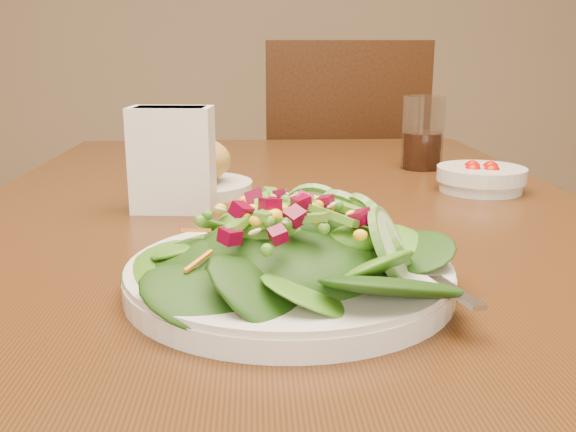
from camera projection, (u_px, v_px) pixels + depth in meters
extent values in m
cube|color=#452510|center=(284.00, 223.00, 0.90)|extent=(0.90, 1.40, 0.04)
cylinder|color=#331608|center=(115.00, 303.00, 1.59)|extent=(0.07, 0.07, 0.71)
cylinder|color=#331608|center=(425.00, 296.00, 1.63)|extent=(0.07, 0.07, 0.71)
cube|color=#331608|center=(337.00, 215.00, 1.99)|extent=(0.47, 0.47, 0.04)
cylinder|color=#331608|center=(385.00, 268.00, 2.25)|extent=(0.04, 0.04, 0.44)
cylinder|color=#331608|center=(274.00, 269.00, 2.23)|extent=(0.04, 0.04, 0.44)
cylinder|color=#331608|center=(409.00, 312.00, 1.87)|extent=(0.04, 0.04, 0.44)
cylinder|color=#331608|center=(275.00, 314.00, 1.86)|extent=(0.04, 0.04, 0.44)
cube|color=#331608|center=(348.00, 137.00, 1.71)|extent=(0.43, 0.04, 0.50)
cylinder|color=silver|center=(289.00, 279.00, 0.60)|extent=(0.30, 0.30, 0.02)
ellipsoid|color=black|center=(289.00, 245.00, 0.59)|extent=(0.21, 0.21, 0.05)
cube|color=silver|center=(435.00, 273.00, 0.57)|extent=(0.05, 0.18, 0.01)
cylinder|color=silver|center=(198.00, 187.00, 0.99)|extent=(0.17, 0.17, 0.02)
ellipsoid|color=olive|center=(197.00, 160.00, 0.98)|extent=(0.11, 0.11, 0.07)
cylinder|color=silver|center=(481.00, 179.00, 1.00)|extent=(0.14, 0.14, 0.04)
sphere|color=#B30B01|center=(490.00, 170.00, 1.01)|extent=(0.03, 0.03, 0.03)
sphere|color=#B30B01|center=(472.00, 169.00, 1.02)|extent=(0.03, 0.03, 0.03)
sphere|color=#B30B01|center=(473.00, 173.00, 0.99)|extent=(0.03, 0.03, 0.03)
sphere|color=#B30B01|center=(491.00, 173.00, 0.98)|extent=(0.03, 0.03, 0.03)
cylinder|color=silver|center=(423.00, 133.00, 1.18)|extent=(0.08, 0.08, 0.13)
cylinder|color=black|center=(422.00, 151.00, 1.19)|extent=(0.07, 0.07, 0.07)
cube|color=white|center=(173.00, 160.00, 0.87)|extent=(0.11, 0.07, 0.14)
cube|color=white|center=(172.00, 152.00, 0.87)|extent=(0.10, 0.06, 0.12)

